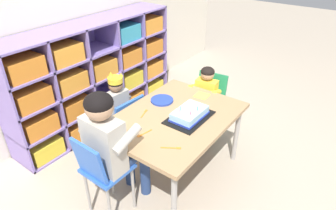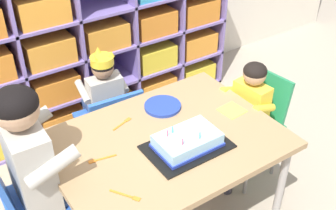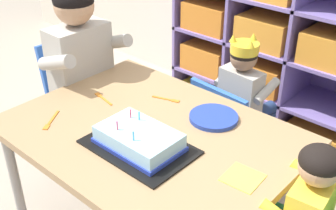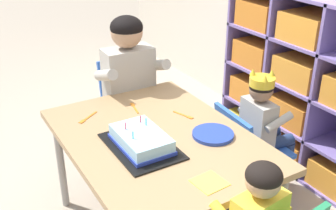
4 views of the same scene
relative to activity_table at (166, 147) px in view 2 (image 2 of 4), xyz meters
name	(u,v)px [view 2 (image 2 of 4)]	position (x,y,z in m)	size (l,w,h in m)	color
storage_cubby_shelf	(101,49)	(0.24, 1.22, -0.03)	(2.05, 0.40, 1.16)	#7F6BB2
activity_table	(166,147)	(0.00, 0.00, 0.00)	(1.13, 0.83, 0.62)	#A37F56
classroom_chair_blue	(111,120)	(-0.01, 0.60, -0.20)	(0.39, 0.37, 0.61)	blue
child_with_crown	(103,93)	(0.00, 0.71, -0.05)	(0.31, 0.31, 0.83)	#B2ADA3
classroom_chair_adult_side	(26,200)	(-0.69, 0.15, -0.11)	(0.34, 0.31, 0.75)	blue
adult_helper_seated	(43,159)	(-0.57, 0.15, 0.09)	(0.44, 0.41, 1.06)	#B2ADA3
classroom_chair_guest_side	(255,118)	(0.71, 0.08, -0.16)	(0.39, 0.37, 0.69)	#238451
guest_at_table_side	(245,110)	(0.60, 0.07, -0.05)	(0.31, 0.31, 0.81)	yellow
birthday_cake_on_tray	(187,142)	(0.05, -0.11, 0.09)	(0.41, 0.27, 0.11)	black
paper_plate_stack	(163,106)	(0.14, 0.23, 0.06)	(0.20, 0.20, 0.02)	#233DA3
paper_napkin_square	(232,110)	(0.43, 0.00, 0.06)	(0.12, 0.12, 0.00)	#F4DB4C
fork_scattered_mid_table	(100,159)	(-0.34, 0.04, 0.06)	(0.14, 0.04, 0.00)	orange
fork_by_napkin	(127,196)	(-0.35, -0.23, 0.06)	(0.09, 0.13, 0.00)	orange
fork_near_child_seat	(123,123)	(-0.11, 0.23, 0.06)	(0.13, 0.06, 0.00)	orange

